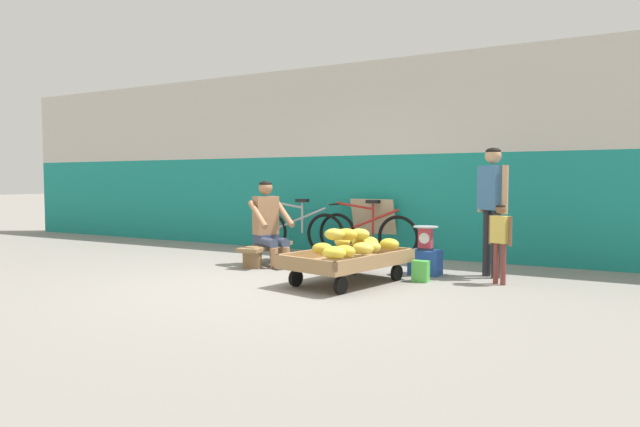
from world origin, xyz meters
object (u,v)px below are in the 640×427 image
(banana_cart, at_px, (348,262))
(customer_child, at_px, (500,235))
(vendor_seated, at_px, (269,223))
(plastic_crate, at_px, (425,262))
(bicycle_near_left, at_px, (297,231))
(low_bench, at_px, (266,250))
(sign_board, at_px, (375,227))
(weighing_scale, at_px, (426,238))
(customer_adult, at_px, (492,197))
(shopping_bag, at_px, (421,271))
(bicycle_far_left, at_px, (366,233))

(banana_cart, distance_m, customer_child, 1.70)
(customer_child, bearing_deg, vendor_seated, -178.76)
(plastic_crate, height_order, bicycle_near_left, bicycle_near_left)
(low_bench, height_order, sign_board, sign_board)
(customer_child, bearing_deg, weighing_scale, 166.87)
(banana_cart, bearing_deg, sign_board, 106.40)
(sign_board, height_order, customer_adult, customer_adult)
(shopping_bag, bearing_deg, customer_adult, 48.16)
(plastic_crate, distance_m, shopping_bag, 0.49)
(weighing_scale, distance_m, customer_child, 0.95)
(bicycle_far_left, relative_size, sign_board, 1.91)
(bicycle_far_left, height_order, customer_adult, customer_adult)
(sign_board, distance_m, shopping_bag, 2.30)
(sign_board, relative_size, customer_child, 0.98)
(low_bench, bearing_deg, banana_cart, -24.63)
(low_bench, bearing_deg, vendor_seated, -27.97)
(banana_cart, height_order, plastic_crate, banana_cart)
(bicycle_far_left, bearing_deg, customer_child, -31.16)
(shopping_bag, bearing_deg, weighing_scale, 102.27)
(plastic_crate, xyz_separation_m, weighing_scale, (0.00, -0.00, 0.30))
(bicycle_far_left, distance_m, customer_child, 2.58)
(customer_child, bearing_deg, bicycle_far_left, 148.84)
(weighing_scale, bearing_deg, sign_board, 132.93)
(weighing_scale, distance_m, bicycle_near_left, 2.63)
(bicycle_far_left, distance_m, shopping_bag, 2.13)
(low_bench, height_order, bicycle_near_left, bicycle_near_left)
(weighing_scale, relative_size, sign_board, 0.35)
(banana_cart, relative_size, plastic_crate, 4.41)
(weighing_scale, distance_m, bicycle_far_left, 1.71)
(bicycle_near_left, height_order, sign_board, sign_board)
(banana_cart, relative_size, customer_adult, 1.04)
(banana_cart, distance_m, plastic_crate, 1.13)
(banana_cart, bearing_deg, weighing_scale, 59.65)
(weighing_scale, bearing_deg, low_bench, -173.77)
(bicycle_far_left, xyz_separation_m, customer_child, (2.20, -1.33, 0.19))
(bicycle_far_left, height_order, customer_child, customer_child)
(vendor_seated, height_order, shopping_bag, vendor_seated)
(vendor_seated, height_order, weighing_scale, vendor_seated)
(bicycle_near_left, xyz_separation_m, sign_board, (1.18, 0.36, 0.08))
(weighing_scale, height_order, shopping_bag, weighing_scale)
(weighing_scale, bearing_deg, vendor_seated, -172.43)
(shopping_bag, bearing_deg, sign_board, 126.63)
(bicycle_far_left, relative_size, shopping_bag, 6.92)
(weighing_scale, xyz_separation_m, sign_board, (-1.26, 1.35, -0.02))
(bicycle_near_left, xyz_separation_m, shopping_bag, (2.54, -1.47, -0.23))
(low_bench, bearing_deg, shopping_bag, -6.04)
(bicycle_near_left, distance_m, customer_child, 3.57)
(sign_board, distance_m, customer_adult, 2.35)
(bicycle_far_left, bearing_deg, plastic_crate, -40.97)
(weighing_scale, bearing_deg, customer_child, -13.13)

